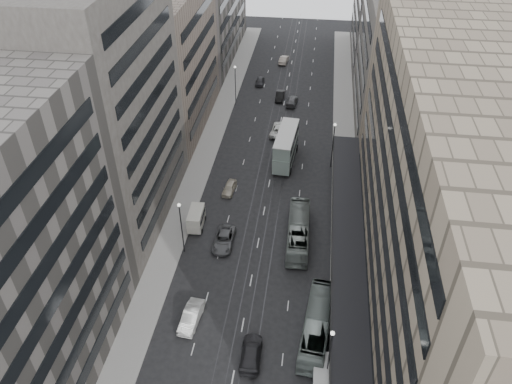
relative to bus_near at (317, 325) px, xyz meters
The scene contains 26 objects.
ground 8.70m from the bus_near, behind, with size 220.00×220.00×0.00m, color black.
sidewalk_right 36.86m from the bus_near, 84.55° to the left, with size 4.00×125.00×0.15m, color gray.
sidewalk_left 42.03m from the bus_near, 119.21° to the left, with size 4.00×125.00×0.15m, color gray.
department_store 19.89m from the bus_near, 28.94° to the left, with size 19.20×60.00×30.00m.
building_right_mid 53.79m from the bus_near, 75.74° to the left, with size 15.00×28.00×24.00m, color #44403B.
building_right_far 83.12m from the bus_near, 80.90° to the left, with size 15.00×32.00×28.00m, color #64605A.
building_left_b 38.28m from the bus_near, 148.81° to the left, with size 15.00×26.00×34.00m, color #44403B.
building_left_c 55.29m from the bus_near, 123.60° to the left, with size 15.00×28.00×25.00m, color #695B51.
lamp_right_near 6.94m from the bus_near, 78.39° to the right, with size 0.44×0.44×8.32m.
lamp_right_far 34.37m from the bus_near, 87.99° to the left, with size 0.44×0.44×8.32m.
lamp_left_near 21.64m from the bus_near, 148.48° to the left, with size 0.44×0.44×8.32m.
lamp_left_far 57.25m from the bus_near, 108.57° to the left, with size 0.44×0.44×8.32m.
bus_near is the anchor object (origin of this frame).
bus_far 15.72m from the bus_near, 101.31° to the left, with size 2.82×12.05×3.36m, color gray.
double_decker 35.53m from the bus_near, 100.50° to the left, with size 3.82×10.41×5.59m.
vw_microbus 6.05m from the bus_near, 83.35° to the right, with size 2.04×4.35×2.33m.
panel_van 24.19m from the bus_near, 137.04° to the left, with size 2.30×4.42×2.74m.
sedan_1 14.52m from the bus_near, behind, with size 1.81×5.18×1.71m, color silver.
sedan_2 18.73m from the bus_near, 134.56° to the left, with size 2.64×5.73×1.59m, color #525355.
sedan_3 8.04m from the bus_near, 149.94° to the right, with size 2.25×5.53×1.60m, color #242326.
sedan_4 29.06m from the bus_near, 119.84° to the left, with size 1.69×4.21×1.43m, color #B2A894.
sedan_5 58.51m from the bus_near, 99.40° to the left, with size 1.63×4.68×1.54m, color black.
sedan_6 44.75m from the bus_near, 100.76° to the left, with size 2.84×6.17×1.71m, color silver.
sedan_7 56.35m from the bus_near, 97.04° to the left, with size 2.05×5.03×1.46m, color #4D4D4F.
sedan_8 65.88m from the bus_near, 102.73° to the left, with size 1.69×4.20×1.43m, color #29292C.
sedan_9 77.30m from the bus_near, 97.71° to the left, with size 1.69×4.85×1.60m, color #A99A8C.
Camera 1 is at (6.33, -35.14, 47.54)m, focal length 35.00 mm.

